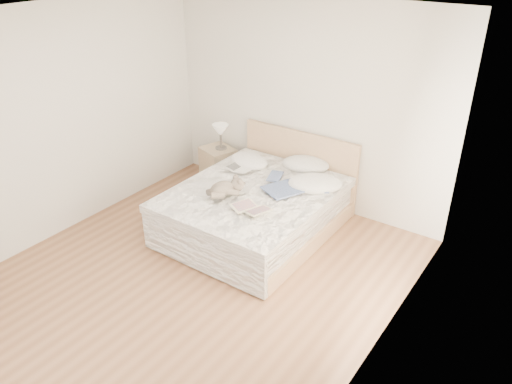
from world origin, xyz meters
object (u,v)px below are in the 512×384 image
Objects in this scene: bed at (257,208)px; photo_book at (240,169)px; teddy_bear at (223,194)px; childrens_book at (251,209)px; table_lamp at (220,132)px; nightstand at (218,166)px.

bed is 6.24× the size of photo_book.
bed is 5.63× the size of teddy_bear.
teddy_bear is at bearing -166.87° from childrens_book.
photo_book is 0.85× the size of childrens_book.
table_lamp is at bearing 146.44° from photo_book.
photo_book is (0.76, -0.49, 0.35)m from nightstand.
bed is 1.49m from table_lamp.
bed is 5.32× the size of childrens_book.
table_lamp is at bearing 146.81° from bed.
childrens_book is (1.44, -1.28, -0.19)m from table_lamp.
teddy_bear is (-0.45, 0.06, 0.02)m from childrens_book.
nightstand is 1.97m from childrens_book.
photo_book is at bearing 135.64° from teddy_bear.
photo_book is 0.75m from teddy_bear.
childrens_book is 0.45m from teddy_bear.
nightstand is 0.97m from photo_book.
bed is 0.67m from childrens_book.
bed is 5.92× the size of table_lamp.
nightstand is 1.47× the size of teddy_bear.
photo_book is at bearing -35.65° from table_lamp.
teddy_bear is at bearing -66.71° from photo_book.
photo_book reaches higher than nightstand.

